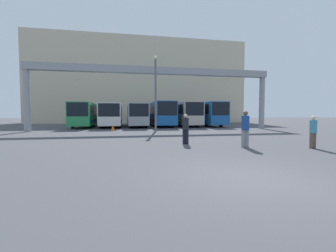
% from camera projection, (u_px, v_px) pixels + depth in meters
% --- Properties ---
extents(ground_plane, '(200.00, 200.00, 0.00)m').
position_uv_depth(ground_plane, '(251.00, 179.00, 5.88)').
color(ground_plane, '#47474C').
extents(building_backdrop, '(41.40, 12.00, 16.30)m').
position_uv_depth(building_backdrop, '(140.00, 84.00, 47.70)').
color(building_backdrop, beige).
rests_on(building_backdrop, ground).
extents(overhead_gantry, '(25.53, 0.80, 6.63)m').
position_uv_depth(overhead_gantry, '(156.00, 78.00, 23.67)').
color(overhead_gantry, gray).
rests_on(overhead_gantry, ground).
extents(bus_slot_0, '(2.47, 11.22, 3.07)m').
position_uv_depth(bus_slot_0, '(86.00, 114.00, 29.88)').
color(bus_slot_0, '#268C4C').
rests_on(bus_slot_0, ground).
extents(bus_slot_1, '(2.59, 10.83, 3.01)m').
position_uv_depth(bus_slot_1, '(112.00, 114.00, 30.32)').
color(bus_slot_1, silver).
rests_on(bus_slot_1, ground).
extents(bus_slot_2, '(2.45, 10.31, 3.01)m').
position_uv_depth(bus_slot_2, '(137.00, 114.00, 30.69)').
color(bus_slot_2, '#999EA5').
rests_on(bus_slot_2, ground).
extents(bus_slot_3, '(2.58, 10.57, 3.29)m').
position_uv_depth(bus_slot_3, '(161.00, 113.00, 31.44)').
color(bus_slot_3, '#1959A5').
rests_on(bus_slot_3, ground).
extents(bus_slot_4, '(2.54, 10.75, 3.25)m').
position_uv_depth(bus_slot_4, '(183.00, 113.00, 32.15)').
color(bus_slot_4, beige).
rests_on(bus_slot_4, ground).
extents(bus_slot_5, '(2.50, 10.51, 3.27)m').
position_uv_depth(bus_slot_5, '(206.00, 113.00, 32.66)').
color(bus_slot_5, '#1959A5').
rests_on(bus_slot_5, ground).
extents(pedestrian_near_left, '(0.39, 0.39, 1.85)m').
position_uv_depth(pedestrian_near_left, '(245.00, 128.00, 11.36)').
color(pedestrian_near_left, gray).
rests_on(pedestrian_near_left, ground).
extents(pedestrian_mid_left, '(0.33, 0.33, 1.61)m').
position_uv_depth(pedestrian_mid_left, '(313.00, 131.00, 11.05)').
color(pedestrian_mid_left, brown).
rests_on(pedestrian_mid_left, ground).
extents(pedestrian_mid_right, '(0.35, 0.35, 1.70)m').
position_uv_depth(pedestrian_mid_right, '(186.00, 128.00, 12.66)').
color(pedestrian_mid_right, black).
rests_on(pedestrian_mid_right, ground).
extents(traffic_cone, '(0.40, 0.40, 0.62)m').
position_uv_depth(traffic_cone, '(113.00, 128.00, 22.82)').
color(traffic_cone, orange).
rests_on(traffic_cone, ground).
extents(lamp_post, '(0.36, 0.36, 7.36)m').
position_uv_depth(lamp_post, '(156.00, 90.00, 21.91)').
color(lamp_post, '#595B60').
rests_on(lamp_post, ground).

